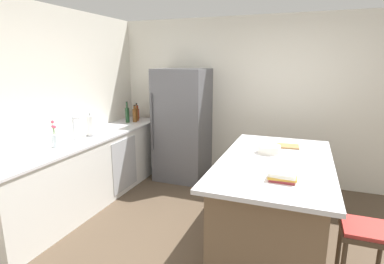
{
  "coord_description": "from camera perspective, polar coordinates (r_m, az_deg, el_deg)",
  "views": [
    {
      "loc": [
        0.63,
        -2.64,
        1.91
      ],
      "look_at": [
        -0.75,
        1.01,
        1.0
      ],
      "focal_mm": 28.33,
      "sensor_mm": 36.0,
      "label": 1
    }
  ],
  "objects": [
    {
      "name": "paper_towel_roll",
      "position": [
        4.34,
        -18.54,
        1.06
      ],
      "size": [
        0.14,
        0.14,
        0.31
      ],
      "color": "gray",
      "rests_on": "counter_run_left"
    },
    {
      "name": "whiskey_bottle",
      "position": [
        5.18,
        -10.72,
        3.18
      ],
      "size": [
        0.08,
        0.08,
        0.28
      ],
      "color": "brown",
      "rests_on": "counter_run_left"
    },
    {
      "name": "wine_bottle",
      "position": [
        5.14,
        -12.09,
        3.27
      ],
      "size": [
        0.07,
        0.07,
        0.35
      ],
      "color": "#19381E",
      "rests_on": "counter_run_left"
    },
    {
      "name": "syrup_bottle",
      "position": [
        5.39,
        -10.35,
        3.5
      ],
      "size": [
        0.06,
        0.06,
        0.29
      ],
      "color": "#5B3319",
      "rests_on": "counter_run_left"
    },
    {
      "name": "counter_run_left",
      "position": [
        4.44,
        -18.69,
        -6.66
      ],
      "size": [
        0.65,
        3.12,
        0.92
      ],
      "color": "silver",
      "rests_on": "ground_plane"
    },
    {
      "name": "wall_left",
      "position": [
        4.1,
        -28.41,
        2.98
      ],
      "size": [
        0.1,
        6.0,
        2.6
      ],
      "primitive_type": "cube",
      "color": "silver",
      "rests_on": "ground_plane"
    },
    {
      "name": "bar_stool",
      "position": [
        2.83,
        29.73,
        -17.45
      ],
      "size": [
        0.36,
        0.36,
        0.68
      ],
      "color": "#473828",
      "rests_on": "ground_plane"
    },
    {
      "name": "hot_sauce_bottle",
      "position": [
        5.49,
        -10.18,
        3.5
      ],
      "size": [
        0.05,
        0.05,
        0.23
      ],
      "color": "red",
      "rests_on": "counter_run_left"
    },
    {
      "name": "refrigerator",
      "position": [
        4.95,
        -1.8,
        1.37
      ],
      "size": [
        0.8,
        0.75,
        1.81
      ],
      "color": "#56565B",
      "rests_on": "ground_plane"
    },
    {
      "name": "wall_rear",
      "position": [
        4.97,
        13.31,
        5.71
      ],
      "size": [
        6.0,
        0.1,
        2.6
      ],
      "primitive_type": "cube",
      "color": "silver",
      "rests_on": "ground_plane"
    },
    {
      "name": "vinegar_bottle",
      "position": [
        5.27,
        -10.3,
        3.38
      ],
      "size": [
        0.05,
        0.05,
        0.29
      ],
      "color": "#994C23",
      "rests_on": "counter_run_left"
    },
    {
      "name": "cookbook_stack",
      "position": [
        2.7,
        16.65,
        -7.93
      ],
      "size": [
        0.24,
        0.19,
        0.08
      ],
      "color": "#A83338",
      "rests_on": "kitchen_island"
    },
    {
      "name": "flower_vase",
      "position": [
        3.9,
        -24.43,
        -1.16
      ],
      "size": [
        0.08,
        0.08,
        0.33
      ],
      "color": "silver",
      "rests_on": "counter_run_left"
    },
    {
      "name": "sink_faucet",
      "position": [
        4.18,
        -21.23,
        0.74
      ],
      "size": [
        0.15,
        0.05,
        0.3
      ],
      "color": "silver",
      "rests_on": "counter_run_left"
    },
    {
      "name": "ground_plane",
      "position": [
        3.32,
        6.44,
        -22.12
      ],
      "size": [
        7.2,
        7.2,
        0.0
      ],
      "primitive_type": "plane",
      "color": "#4C3D2D"
    },
    {
      "name": "mixing_bowl",
      "position": [
        3.45,
        14.28,
        -3.13
      ],
      "size": [
        0.25,
        0.25,
        0.09
      ],
      "color": "silver",
      "rests_on": "kitchen_island"
    },
    {
      "name": "kitchen_island",
      "position": [
        3.4,
        14.99,
        -12.45
      ],
      "size": [
        1.11,
        2.0,
        0.92
      ],
      "color": "#7A6047",
      "rests_on": "ground_plane"
    },
    {
      "name": "cutting_board",
      "position": [
        3.76,
        16.89,
        -2.52
      ],
      "size": [
        0.36,
        0.22,
        0.02
      ],
      "color": "#9E7042",
      "rests_on": "kitchen_island"
    }
  ]
}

